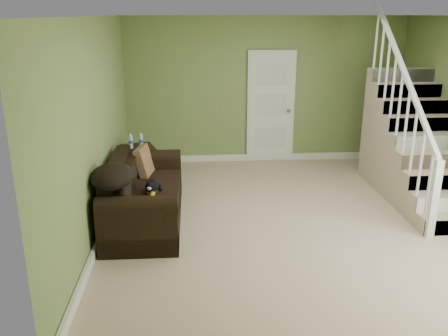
{
  "coord_description": "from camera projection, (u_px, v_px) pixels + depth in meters",
  "views": [
    {
      "loc": [
        -1.34,
        -5.73,
        2.63
      ],
      "look_at": [
        -0.93,
        0.11,
        0.72
      ],
      "focal_mm": 38.0,
      "sensor_mm": 36.0,
      "label": 1
    }
  ],
  "objects": [
    {
      "name": "staircase",
      "position": [
        412.0,
        151.0,
        7.19
      ],
      "size": [
        1.0,
        2.51,
        2.82
      ],
      "color": "tan",
      "rests_on": "floor"
    },
    {
      "name": "baseboard_left",
      "position": [
        107.0,
        221.0,
        6.16
      ],
      "size": [
        0.04,
        5.5,
        0.12
      ],
      "primitive_type": "cube",
      "color": "white",
      "rests_on": "floor"
    },
    {
      "name": "side_table",
      "position": [
        138.0,
        165.0,
        7.57
      ],
      "size": [
        0.65,
        0.65,
        0.85
      ],
      "rotation": [
        0.0,
        0.0,
        0.3
      ],
      "color": "black",
      "rests_on": "floor"
    },
    {
      "name": "throw_pillow",
      "position": [
        144.0,
        161.0,
        6.72
      ],
      "size": [
        0.28,
        0.45,
        0.44
      ],
      "primitive_type": "cube",
      "rotation": [
        0.0,
        -0.24,
        -0.17
      ],
      "color": "#523220",
      "rests_on": "sofa"
    },
    {
      "name": "wall_left",
      "position": [
        97.0,
        128.0,
        5.77
      ],
      "size": [
        0.04,
        5.5,
        2.6
      ],
      "primitive_type": "cube",
      "color": "olive",
      "rests_on": "floor"
    },
    {
      "name": "wall_back",
      "position": [
        265.0,
        91.0,
        8.54
      ],
      "size": [
        5.0,
        0.04,
        2.6
      ],
      "primitive_type": "cube",
      "color": "olive",
      "rests_on": "floor"
    },
    {
      "name": "ceiling",
      "position": [
        304.0,
        16.0,
        5.53
      ],
      "size": [
        5.0,
        5.5,
        0.01
      ],
      "primitive_type": "cube",
      "color": "white",
      "rests_on": "wall_back"
    },
    {
      "name": "floor",
      "position": [
        294.0,
        220.0,
        6.34
      ],
      "size": [
        5.0,
        5.5,
        0.01
      ],
      "primitive_type": "cube",
      "color": "tan",
      "rests_on": "ground"
    },
    {
      "name": "banana",
      "position": [
        152.0,
        195.0,
        5.9
      ],
      "size": [
        0.08,
        0.22,
        0.06
      ],
      "primitive_type": "ellipsoid",
      "rotation": [
        0.0,
        0.0,
        0.1
      ],
      "color": "gold",
      "rests_on": "sofa"
    },
    {
      "name": "sofa",
      "position": [
        142.0,
        198.0,
        6.22
      ],
      "size": [
        0.91,
        2.1,
        0.83
      ],
      "color": "black",
      "rests_on": "floor"
    },
    {
      "name": "wall_front",
      "position": [
        384.0,
        212.0,
        3.33
      ],
      "size": [
        5.0,
        0.04,
        2.6
      ],
      "primitive_type": "cube",
      "color": "olive",
      "rests_on": "floor"
    },
    {
      "name": "door",
      "position": [
        271.0,
        107.0,
        8.6
      ],
      "size": [
        0.86,
        0.12,
        2.02
      ],
      "color": "white",
      "rests_on": "floor"
    },
    {
      "name": "baseboard_back",
      "position": [
        264.0,
        157.0,
        8.9
      ],
      "size": [
        5.0,
        0.04,
        0.12
      ],
      "primitive_type": "cube",
      "color": "white",
      "rests_on": "floor"
    },
    {
      "name": "cat",
      "position": [
        152.0,
        186.0,
        6.04
      ],
      "size": [
        0.22,
        0.46,
        0.22
      ],
      "rotation": [
        0.0,
        0.0,
        -0.11
      ],
      "color": "black",
      "rests_on": "sofa"
    },
    {
      "name": "throw_blanket",
      "position": [
        112.0,
        176.0,
        5.41
      ],
      "size": [
        0.55,
        0.69,
        0.27
      ],
      "primitive_type": "ellipsoid",
      "rotation": [
        0.0,
        0.0,
        0.1
      ],
      "color": "black",
      "rests_on": "sofa"
    }
  ]
}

